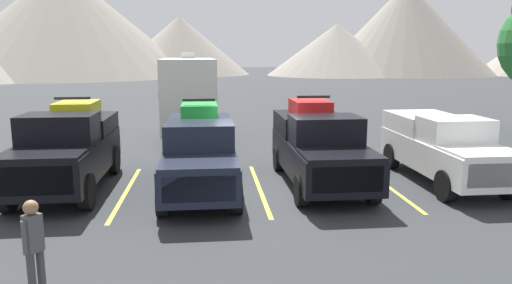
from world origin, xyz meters
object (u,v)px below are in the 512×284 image
object	(u,v)px
person_b	(34,244)
camper_trailer_a	(189,94)
pickup_truck_a	(68,147)
pickup_truck_d	(442,146)
pickup_truck_b	(200,150)
pickup_truck_c	(319,145)

from	to	relation	value
person_b	camper_trailer_a	bearing A→B (deg)	82.72
pickup_truck_a	camper_trailer_a	world-z (taller)	camper_trailer_a
pickup_truck_a	camper_trailer_a	xyz separation A→B (m)	(3.19, 8.13, 0.85)
pickup_truck_a	pickup_truck_d	size ratio (longest dim) A/B	0.99
pickup_truck_d	pickup_truck_a	bearing A→B (deg)	179.03
pickup_truck_a	pickup_truck_b	xyz separation A→B (m)	(3.79, -0.50, -0.06)
pickup_truck_c	camper_trailer_a	xyz separation A→B (m)	(-4.16, 8.24, 0.89)
pickup_truck_b	camper_trailer_a	world-z (taller)	camper_trailer_a
pickup_truck_d	camper_trailer_a	bearing A→B (deg)	133.93
pickup_truck_a	pickup_truck_b	world-z (taller)	pickup_truck_a
pickup_truck_d	person_b	size ratio (longest dim) A/B	3.34
pickup_truck_b	person_b	world-z (taller)	pickup_truck_b
pickup_truck_a	pickup_truck_b	bearing A→B (deg)	-7.55
pickup_truck_b	pickup_truck_c	bearing A→B (deg)	6.39
pickup_truck_c	pickup_truck_d	size ratio (longest dim) A/B	1.01
pickup_truck_b	pickup_truck_d	size ratio (longest dim) A/B	1.03
pickup_truck_b	camper_trailer_a	distance (m)	8.70
pickup_truck_a	pickup_truck_d	world-z (taller)	pickup_truck_a
pickup_truck_a	pickup_truck_c	size ratio (longest dim) A/B	0.97
pickup_truck_b	pickup_truck_d	xyz separation A→B (m)	(7.41, 0.31, -0.07)
pickup_truck_d	person_b	xyz separation A→B (m)	(-9.91, -6.53, -0.13)
pickup_truck_c	pickup_truck_d	xyz separation A→B (m)	(3.86, -0.08, -0.08)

